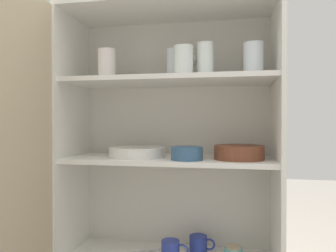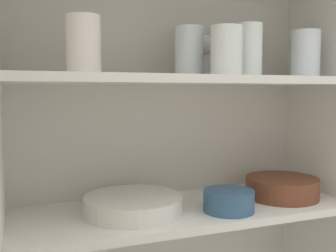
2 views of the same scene
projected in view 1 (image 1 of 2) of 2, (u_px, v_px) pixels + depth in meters
name	position (u px, v px, depth m)	size (l,w,h in m)	color
cupboard_back_panel	(175.00, 162.00, 1.61)	(0.93, 0.02, 1.36)	silver
cupboard_side_left	(73.00, 164.00, 1.53)	(0.02, 0.36, 1.36)	white
cupboard_side_right	(277.00, 169.00, 1.35)	(0.02, 0.36, 1.36)	white
cupboard_top_panel	(169.00, 10.00, 1.43)	(0.93, 0.36, 0.02)	white
shelf_board_middle	(169.00, 160.00, 1.44)	(0.89, 0.32, 0.02)	white
shelf_board_upper	(169.00, 81.00, 1.44)	(0.89, 0.32, 0.02)	white
cupboard_door	(16.00, 178.00, 1.12)	(0.03, 0.46, 1.36)	tan
tumbler_glass_0	(107.00, 64.00, 1.44)	(0.08, 0.08, 0.13)	silver
tumbler_glass_1	(253.00, 59.00, 1.33)	(0.08, 0.08, 0.13)	white
tumbler_glass_2	(205.00, 60.00, 1.36)	(0.07, 0.07, 0.14)	white
tumbler_glass_3	(184.00, 61.00, 1.34)	(0.08, 0.08, 0.12)	white
tumbler_glass_4	(175.00, 64.00, 1.45)	(0.08, 0.08, 0.13)	white
wine_glass_0	(192.00, 62.00, 1.49)	(0.07, 0.07, 0.12)	white
plate_stack_white	(137.00, 152.00, 1.46)	(0.25, 0.25, 0.04)	silver
mixing_bowl_large	(239.00, 152.00, 1.36)	(0.21, 0.21, 0.06)	brown
serving_bowl_small	(187.00, 153.00, 1.35)	(0.13, 0.13, 0.05)	#33567A
coffee_mug_primary	(171.00, 251.00, 1.39)	(0.12, 0.08, 0.09)	#283893
coffee_mug_extra_1	(199.00, 244.00, 1.48)	(0.12, 0.08, 0.08)	#283893
serving_spoon	(150.00, 250.00, 1.51)	(0.17, 0.10, 0.01)	silver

